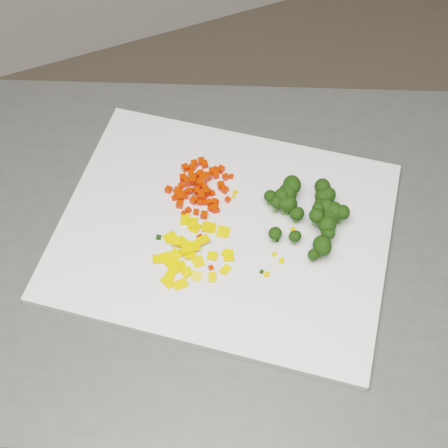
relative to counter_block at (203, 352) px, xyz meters
name	(u,v)px	position (x,y,z in m)	size (l,w,h in m)	color
counter_block	(203,352)	(0.00, 0.00, 0.00)	(0.89, 0.62, 0.90)	#424240
cutting_board	(224,230)	(0.04, -0.01, 0.46)	(0.47, 0.37, 0.01)	silver
carrot_pile	(200,184)	(0.04, 0.07, 0.48)	(0.10, 0.10, 0.03)	red
pepper_pile	(189,249)	(-0.02, -0.03, 0.47)	(0.12, 0.12, 0.02)	#FFB40D
broccoli_pile	(305,213)	(0.15, -0.05, 0.49)	(0.13, 0.13, 0.06)	black
carrot_cube_0	(205,193)	(0.04, 0.05, 0.47)	(0.01, 0.01, 0.01)	red
carrot_cube_1	(231,176)	(0.09, 0.07, 0.47)	(0.01, 0.01, 0.01)	red
carrot_cube_2	(169,190)	(-0.01, 0.08, 0.47)	(0.01, 0.01, 0.01)	red
carrot_cube_3	(200,183)	(0.04, 0.07, 0.48)	(0.01, 0.01, 0.01)	red
carrot_cube_4	(208,191)	(0.04, 0.05, 0.47)	(0.01, 0.01, 0.01)	red
carrot_cube_5	(204,164)	(0.06, 0.10, 0.47)	(0.01, 0.01, 0.01)	red
carrot_cube_6	(205,202)	(0.03, 0.04, 0.47)	(0.01, 0.01, 0.01)	red
carrot_cube_7	(183,178)	(0.02, 0.09, 0.47)	(0.01, 0.01, 0.01)	red
carrot_cube_8	(182,186)	(0.01, 0.08, 0.47)	(0.01, 0.01, 0.01)	red
carrot_cube_9	(191,174)	(0.03, 0.10, 0.47)	(0.01, 0.01, 0.01)	red
carrot_cube_10	(188,210)	(0.00, 0.03, 0.47)	(0.01, 0.01, 0.01)	red
carrot_cube_11	(204,187)	(0.04, 0.06, 0.48)	(0.01, 0.01, 0.01)	red
carrot_cube_12	(208,177)	(0.05, 0.08, 0.47)	(0.01, 0.01, 0.01)	red
carrot_cube_13	(184,213)	(0.00, 0.03, 0.47)	(0.01, 0.01, 0.01)	red
carrot_cube_14	(194,180)	(0.03, 0.08, 0.48)	(0.01, 0.01, 0.01)	red
carrot_cube_15	(206,191)	(0.04, 0.05, 0.48)	(0.01, 0.01, 0.01)	red
carrot_cube_16	(226,177)	(0.08, 0.07, 0.47)	(0.01, 0.01, 0.01)	red
carrot_cube_17	(187,191)	(0.01, 0.06, 0.47)	(0.01, 0.01, 0.01)	red
carrot_cube_18	(194,164)	(0.04, 0.11, 0.47)	(0.01, 0.01, 0.01)	red
carrot_cube_19	(228,200)	(0.07, 0.03, 0.47)	(0.01, 0.01, 0.01)	red
carrot_cube_20	(192,168)	(0.04, 0.11, 0.47)	(0.01, 0.01, 0.01)	red
carrot_cube_21	(192,180)	(0.03, 0.08, 0.48)	(0.01, 0.01, 0.01)	red
carrot_cube_22	(214,202)	(0.04, 0.03, 0.47)	(0.01, 0.01, 0.01)	red
carrot_cube_23	(180,191)	(0.00, 0.07, 0.47)	(0.01, 0.01, 0.01)	red
carrot_cube_24	(216,172)	(0.07, 0.09, 0.47)	(0.01, 0.01, 0.01)	red
carrot_cube_25	(199,185)	(0.04, 0.07, 0.47)	(0.01, 0.01, 0.01)	red
carrot_cube_26	(215,209)	(0.04, 0.02, 0.47)	(0.01, 0.01, 0.01)	red
carrot_cube_27	(216,175)	(0.07, 0.08, 0.47)	(0.01, 0.01, 0.01)	red
carrot_cube_28	(203,197)	(0.03, 0.05, 0.47)	(0.01, 0.01, 0.01)	red
carrot_cube_29	(186,194)	(0.01, 0.06, 0.47)	(0.01, 0.01, 0.01)	red
carrot_cube_30	(216,202)	(0.05, 0.03, 0.47)	(0.01, 0.01, 0.01)	red
carrot_cube_31	(215,170)	(0.07, 0.09, 0.47)	(0.01, 0.01, 0.01)	red
carrot_cube_32	(201,184)	(0.04, 0.07, 0.47)	(0.01, 0.01, 0.01)	red
carrot_cube_33	(212,193)	(0.05, 0.05, 0.47)	(0.01, 0.01, 0.01)	red
carrot_cube_34	(221,169)	(0.08, 0.09, 0.47)	(0.01, 0.01, 0.01)	red
carrot_cube_35	(197,190)	(0.03, 0.06, 0.47)	(0.01, 0.01, 0.01)	red
carrot_cube_36	(212,171)	(0.06, 0.09, 0.47)	(0.01, 0.01, 0.01)	red
carrot_cube_37	(206,176)	(0.05, 0.08, 0.47)	(0.01, 0.01, 0.01)	red
carrot_cube_38	(180,204)	(0.00, 0.05, 0.47)	(0.01, 0.01, 0.01)	red
carrot_cube_39	(205,193)	(0.04, 0.05, 0.47)	(0.01, 0.01, 0.01)	red
carrot_cube_40	(177,190)	(0.00, 0.07, 0.47)	(0.01, 0.01, 0.01)	red
carrot_cube_41	(183,195)	(0.01, 0.06, 0.47)	(0.01, 0.01, 0.01)	red
carrot_cube_42	(186,196)	(0.01, 0.06, 0.47)	(0.01, 0.01, 0.01)	red
carrot_cube_43	(193,178)	(0.03, 0.08, 0.48)	(0.01, 0.01, 0.01)	red
carrot_cube_44	(201,161)	(0.06, 0.11, 0.47)	(0.01, 0.01, 0.01)	red
carrot_cube_45	(201,173)	(0.05, 0.09, 0.47)	(0.01, 0.01, 0.01)	red
carrot_cube_46	(202,175)	(0.04, 0.08, 0.48)	(0.01, 0.01, 0.01)	red
carrot_cube_47	(199,174)	(0.04, 0.09, 0.47)	(0.01, 0.01, 0.01)	red
carrot_cube_48	(217,203)	(0.05, 0.03, 0.47)	(0.01, 0.01, 0.01)	red
carrot_cube_49	(204,215)	(0.02, 0.02, 0.47)	(0.01, 0.01, 0.01)	red
carrot_cube_50	(200,197)	(0.03, 0.05, 0.47)	(0.01, 0.01, 0.01)	red
carrot_cube_51	(205,176)	(0.05, 0.08, 0.48)	(0.01, 0.01, 0.01)	red
carrot_cube_52	(200,202)	(0.02, 0.04, 0.47)	(0.01, 0.01, 0.01)	red
carrot_cube_53	(180,198)	(0.00, 0.06, 0.47)	(0.01, 0.01, 0.01)	red
carrot_cube_54	(217,210)	(0.04, 0.02, 0.47)	(0.01, 0.01, 0.01)	red
carrot_cube_55	(194,200)	(0.02, 0.05, 0.47)	(0.01, 0.01, 0.01)	red
carrot_cube_56	(209,203)	(0.04, 0.04, 0.47)	(0.01, 0.01, 0.01)	red
carrot_cube_57	(174,198)	(-0.01, 0.06, 0.47)	(0.01, 0.01, 0.01)	red
carrot_cube_58	(225,177)	(0.08, 0.07, 0.47)	(0.01, 0.01, 0.01)	red
carrot_cube_59	(200,186)	(0.04, 0.07, 0.47)	(0.01, 0.01, 0.01)	red
carrot_cube_60	(185,178)	(0.02, 0.09, 0.47)	(0.01, 0.01, 0.01)	red
carrot_cube_61	(191,169)	(0.04, 0.10, 0.47)	(0.01, 0.01, 0.01)	red
carrot_cube_62	(188,182)	(0.02, 0.08, 0.47)	(0.01, 0.01, 0.01)	red
carrot_cube_63	(201,195)	(0.03, 0.05, 0.48)	(0.01, 0.01, 0.01)	red
carrot_cube_64	(225,190)	(0.07, 0.05, 0.47)	(0.01, 0.01, 0.01)	red
carrot_cube_65	(201,192)	(0.03, 0.05, 0.47)	(0.01, 0.01, 0.01)	red
carrot_cube_66	(190,190)	(0.02, 0.06, 0.47)	(0.01, 0.01, 0.01)	red
carrot_cube_67	(177,193)	(0.00, 0.07, 0.47)	(0.01, 0.01, 0.01)	red
carrot_cube_68	(221,186)	(0.07, 0.06, 0.47)	(0.01, 0.01, 0.01)	red
carrot_cube_69	(203,179)	(0.04, 0.07, 0.48)	(0.01, 0.01, 0.01)	red
carrot_cube_70	(194,177)	(0.03, 0.09, 0.47)	(0.01, 0.01, 0.01)	red
carrot_cube_71	(197,191)	(0.03, 0.06, 0.48)	(0.01, 0.01, 0.01)	red
carrot_cube_72	(185,168)	(0.03, 0.11, 0.47)	(0.01, 0.01, 0.01)	red
carrot_cube_73	(196,212)	(0.01, 0.03, 0.47)	(0.01, 0.01, 0.01)	red
carrot_cube_74	(210,209)	(0.04, 0.02, 0.47)	(0.01, 0.01, 0.01)	red
pepper_chunk_0	(198,262)	(-0.01, -0.05, 0.46)	(0.02, 0.02, 0.00)	#FFB40D
pepper_chunk_1	(170,237)	(-0.04, 0.00, 0.46)	(0.02, 0.02, 0.00)	#FFB40D
pepper_chunk_2	(225,270)	(0.02, -0.08, 0.46)	(0.02, 0.01, 0.00)	#FFB40D
pepper_chunk_3	(175,255)	(-0.04, -0.03, 0.46)	(0.02, 0.02, 0.00)	#FFB40D
pepper_chunk_4	(172,272)	(-0.05, -0.05, 0.47)	(0.02, 0.01, 0.01)	#FFB40D
pepper_chunk_5	(157,259)	(-0.07, -0.03, 0.46)	(0.01, 0.01, 0.00)	#FFB40D
pepper_chunk_6	(185,219)	(-0.01, 0.02, 0.46)	(0.02, 0.01, 0.00)	#FFB40D
pepper_chunk_7	(172,263)	(-0.05, -0.04, 0.46)	(0.02, 0.02, 0.00)	#FFB40D
pepper_chunk_8	(185,245)	(-0.02, -0.02, 0.47)	(0.02, 0.01, 0.01)	#FFB40D
pepper_chunk_9	(193,223)	(0.00, 0.01, 0.47)	(0.02, 0.01, 0.00)	#FFB40D
pepper_chunk_10	(229,255)	(0.03, -0.06, 0.46)	(0.02, 0.01, 0.00)	#FFB40D
pepper_chunk_11	(189,253)	(-0.02, -0.03, 0.47)	(0.02, 0.02, 0.01)	#FFB40D
pepper_chunk_12	(212,256)	(0.01, -0.05, 0.46)	(0.01, 0.01, 0.00)	#FFB40D
pepper_chunk_13	(193,247)	(-0.01, -0.03, 0.47)	(0.01, 0.02, 0.00)	#FFB40D
pepper_chunk_14	(172,264)	(-0.05, -0.04, 0.46)	(0.01, 0.02, 0.00)	#FFB40D
pepper_chunk_15	(197,276)	(-0.02, -0.07, 0.46)	(0.01, 0.01, 0.00)	#FFB40D
pepper_chunk_16	(195,228)	(0.00, 0.00, 0.46)	(0.01, 0.02, 0.00)	#FFB40D
pepper_chunk_17	(203,240)	(0.00, -0.02, 0.47)	(0.02, 0.01, 0.00)	#FFB40D
pepper_chunk_18	(223,232)	(0.04, -0.02, 0.46)	(0.02, 0.02, 0.00)	#FFB40D
pepper_chunk_19	(180,284)	(-0.05, -0.08, 0.46)	(0.02, 0.01, 0.00)	#FFB40D
pepper_chunk_20	(187,250)	(-0.02, -0.03, 0.47)	(0.02, 0.01, 0.01)	#FFB40D
pepper_chunk_21	(212,277)	(0.00, -0.08, 0.46)	(0.01, 0.01, 0.00)	#FFB40D
pepper_chunk_22	(187,246)	(-0.02, -0.02, 0.46)	(0.02, 0.01, 0.00)	#FFB40D
pepper_chunk_23	(179,242)	(-0.03, -0.01, 0.46)	(0.02, 0.01, 0.00)	#FFB40D
pepper_chunk_24	(227,254)	(0.03, -0.06, 0.46)	(0.01, 0.01, 0.00)	#FFB40D
pepper_chunk_25	(168,282)	(-0.06, -0.07, 0.46)	(0.02, 0.01, 0.00)	#FFB40D
pepper_chunk_26	(196,244)	(-0.01, -0.03, 0.47)	(0.02, 0.01, 0.00)	#FFB40D
pepper_chunk_27	(187,272)	(-0.03, -0.06, 0.47)	(0.01, 0.01, 0.00)	#FFB40D
pepper_chunk_28	(179,267)	(-0.04, -0.05, 0.46)	(0.02, 0.02, 0.00)	#FFB40D
pepper_chunk_29	(165,258)	(-0.05, -0.03, 0.46)	(0.02, 0.02, 0.00)	#FFB40D
pepper_chunk_30	(209,227)	(0.02, 0.00, 0.46)	(0.02, 0.02, 0.00)	#FFB40D
pepper_chunk_31	(176,241)	(-0.03, -0.01, 0.47)	(0.01, 0.01, 0.00)	#FFB40D
pepper_chunk_32	(188,252)	(-0.02, -0.03, 0.46)	(0.02, 0.01, 0.00)	#FFB40D
broccoli_floret_0	(341,216)	(0.20, -0.07, 0.48)	(0.03, 0.03, 0.04)	black
broccoli_floret_1	(274,236)	(0.10, -0.06, 0.48)	(0.03, 0.03, 0.03)	black
broccoli_floret_2	(321,190)	(0.20, -0.01, 0.48)	(0.03, 0.03, 0.03)	black
broccoli_floret_3	(327,216)	(0.18, -0.06, 0.48)	(0.03, 0.03, 0.03)	black
broccoli_floret_4	(325,210)	(0.18, -0.05, 0.48)	(0.03, 0.03, 0.04)	black
broccoli_floret_5	(320,209)	(0.18, -0.04, 0.48)	(0.03, 0.03, 0.03)	black
broccoli_floret_6	(333,214)	(0.19, -0.06, 0.48)	(0.04, 0.04, 0.03)	black
broccoli_floret_7	(288,207)	(0.14, -0.02, 0.48)	(0.04, 0.04, 0.03)	black
broccoli_floret_8	(287,195)	(0.15, 0.00, 0.48)	(0.04, 0.04, 0.03)	black
broccoli_floret_9	(322,199)	(0.19, -0.03, 0.48)	(0.03, 0.03, 0.03)	black
broccoli_floret_10	(322,194)	(0.20, -0.02, 0.48)	(0.03, 0.03, 0.03)	black
broccoli_floret_11	(281,199)	(0.13, -0.01, 0.48)	(0.03, 0.03, 0.03)	black
broccoli_floret_12	(313,256)	(0.13, -0.11, 0.47)	(0.02, 0.02, 0.02)	black
broccoli_floret_13	(284,207)	(0.13, -0.02, 0.48)	(0.03, 0.03, 0.03)	black
broccoli_floret_14	(322,196)	(0.19, -0.02, 0.48)	(0.03, 0.03, 0.03)	black
broccoli_floret_15	(317,211)	(0.17, -0.05, 0.49)	(0.02, 0.02, 0.02)	black
broccoli_floret_16	(315,218)	(0.16, -0.06, 0.49)	(0.03, 0.03, 0.03)	black
broccoli_floret_17	(326,228)	(0.17, -0.08, 0.48)	(0.04, 0.04, 0.04)	black
broccoli_floret_18	(326,198)	(0.20, -0.03, 0.48)	(0.04, 0.04, 0.03)	black
broccoli_floret_19	(327,235)	(0.17, -0.09, 0.48)	(0.03, 0.03, 0.03)	black
broccoli_floret_20	(275,206)	(0.12, -0.01, 0.48)	(0.02, 0.02, 0.03)	black
broccoli_floret_21	(321,248)	(0.15, -0.11, 0.48)	(0.04, 0.04, 0.04)	black
broccoli_floret_22	(328,221)	(0.18, -0.07, 0.48)	(0.03, 0.03, 0.04)	black
broccoli_floret_23	(270,199)	(0.12, 0.00, 0.48)	(0.03, 0.03, 0.03)	black
broccoli_floret_24	(294,238)	(0.12, -0.07, 0.48)	(0.03, 0.03, 0.02)	black
broccoli_floret_25	(291,188)	(0.16, 0.00, 0.48)	(0.04, 0.04, 0.04)	black
broccoli_floret_26	(296,216)	(0.14, -0.04, 0.48)	(0.03, 0.03, 0.03)	black
stray_bit_0	(200,237)	(0.00, -0.02, 0.47)	(0.01, 0.01, 0.01)	red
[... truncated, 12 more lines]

